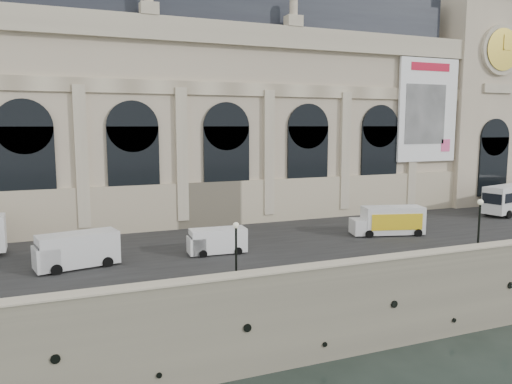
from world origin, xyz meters
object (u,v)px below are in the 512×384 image
at_px(box_truck, 389,221).
at_px(lamp_left, 236,252).
at_px(van_b, 73,251).
at_px(van_c, 215,241).
at_px(lamp_right, 479,227).

distance_m(box_truck, lamp_left, 21.31).
bearing_deg(lamp_left, van_b, 143.74).
distance_m(van_c, lamp_right, 22.91).
bearing_deg(box_truck, lamp_right, -74.43).
relative_size(box_truck, lamp_left, 1.76).
xyz_separation_m(van_b, van_c, (11.53, 0.09, -0.27)).
bearing_deg(lamp_right, box_truck, 105.57).
height_order(van_c, lamp_left, lamp_left).
distance_m(van_b, box_truck, 30.21).
xyz_separation_m(van_c, box_truck, (18.67, 0.59, 0.33)).
bearing_deg(lamp_left, box_truck, 23.56).
height_order(van_b, lamp_right, lamp_right).
xyz_separation_m(van_c, lamp_right, (21.22, -8.55, 1.26)).
bearing_deg(lamp_left, van_c, 83.86).
relative_size(van_c, lamp_left, 1.18).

